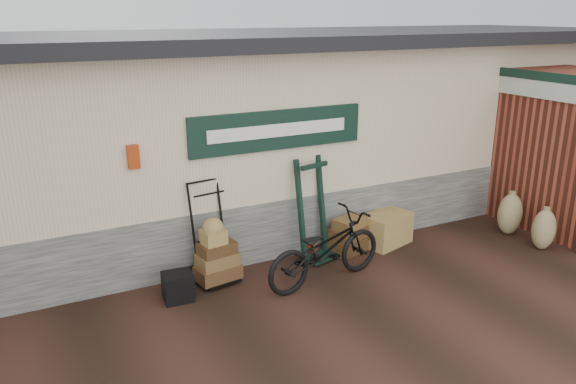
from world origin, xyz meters
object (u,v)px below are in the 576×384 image
object	(u,v)px
black_trunk	(178,287)
bicycle	(325,245)
porter_trolley	(211,231)
wicker_hamper	(386,229)
suitcase_stack	(348,235)
green_barrow	(314,209)

from	to	relation	value
black_trunk	bicycle	world-z (taller)	bicycle
porter_trolley	wicker_hamper	distance (m)	2.89
black_trunk	bicycle	xyz separation A→B (m)	(1.91, -0.42, 0.35)
wicker_hamper	bicycle	bearing A→B (deg)	-155.56
black_trunk	suitcase_stack	bearing A→B (deg)	6.16
porter_trolley	wicker_hamper	size ratio (longest dim) A/B	1.83
green_barrow	black_trunk	bearing A→B (deg)	176.16
suitcase_stack	porter_trolley	bearing A→B (deg)	178.16
porter_trolley	green_barrow	xyz separation A→B (m)	(1.58, -0.01, 0.05)
wicker_hamper	black_trunk	xyz separation A→B (m)	(-3.45, -0.28, -0.07)
black_trunk	porter_trolley	bearing A→B (deg)	31.81
porter_trolley	wicker_hamper	xyz separation A→B (m)	(2.86, -0.09, -0.45)
suitcase_stack	green_barrow	bearing A→B (deg)	173.82
green_barrow	black_trunk	distance (m)	2.28
porter_trolley	wicker_hamper	world-z (taller)	porter_trolley
porter_trolley	black_trunk	size ratio (longest dim) A/B	3.81
black_trunk	green_barrow	bearing A→B (deg)	9.41
suitcase_stack	bicycle	bearing A→B (deg)	-139.59
bicycle	porter_trolley	bearing A→B (deg)	50.70
wicker_hamper	green_barrow	bearing A→B (deg)	176.27
suitcase_stack	bicycle	size ratio (longest dim) A/B	0.33
suitcase_stack	wicker_hamper	world-z (taller)	suitcase_stack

